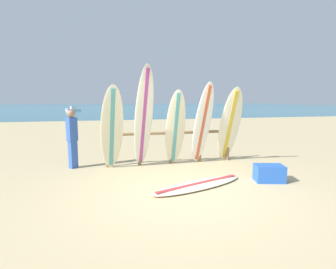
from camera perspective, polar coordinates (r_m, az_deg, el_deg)
ground_plane at (r=5.23m, az=3.44°, el=-12.20°), size 120.00×120.00×0.00m
ocean_water at (r=62.75m, az=-12.14°, el=5.86°), size 120.00×80.00×0.01m
surfboard_rack at (r=7.29m, az=0.55°, el=-1.40°), size 3.54×0.09×1.00m
surfboard_leaning_far_left at (r=6.62m, az=-11.97°, el=1.27°), size 0.66×0.83×2.12m
surfboard_leaning_left at (r=6.76m, az=-5.25°, el=3.67°), size 0.62×0.85×2.62m
surfboard_leaning_center_left at (r=6.96m, az=1.59°, el=1.32°), size 0.53×0.71×2.02m
surfboard_leaning_center at (r=7.15m, az=7.44°, el=2.24°), size 0.62×0.84×2.22m
surfboard_leaning_center_right at (r=7.51m, az=13.11°, el=1.89°), size 0.67×1.06×2.10m
surfboard_lying_on_sand at (r=5.55m, az=6.63°, el=-10.69°), size 2.27×1.29×0.08m
beachgoer_standing at (r=7.20m, az=-19.90°, el=-0.34°), size 0.28×0.28×1.51m
small_boat_offshore at (r=42.09m, az=-19.69°, el=5.13°), size 2.19×1.62×0.71m
cooler_box at (r=6.20m, az=20.93°, el=-7.79°), size 0.68×0.54×0.36m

